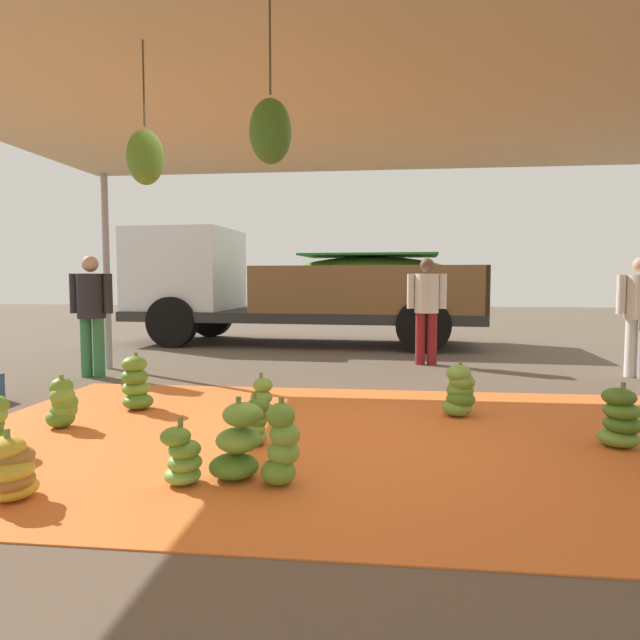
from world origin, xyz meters
TOP-DOWN VIEW (x-y plane):
  - ground_plane at (0.00, 3.00)m, footprint 40.00×40.00m
  - tarp_orange at (0.00, 0.00)m, footprint 6.78×4.16m
  - tent_canopy at (-0.01, -0.10)m, footprint 8.00×7.00m
  - banana_bunch_0 at (-0.65, -1.03)m, footprint 0.43×0.42m
  - banana_bunch_1 at (-0.34, -1.12)m, footprint 0.34×0.33m
  - banana_bunch_3 at (-2.22, 0.80)m, footprint 0.41×0.42m
  - banana_bunch_4 at (-2.57, 0.04)m, footprint 0.36×0.35m
  - banana_bunch_5 at (-1.94, -1.57)m, footprint 0.43×0.45m
  - banana_bunch_6 at (1.06, 0.87)m, footprint 0.40×0.38m
  - banana_bunch_8 at (2.21, 0.00)m, footprint 0.46×0.44m
  - banana_bunch_9 at (-0.86, 0.64)m, footprint 0.31×0.31m
  - banana_bunch_10 at (-0.71, -0.30)m, footprint 0.30×0.28m
  - banana_bunch_11 at (-0.98, -1.21)m, footprint 0.33×0.32m
  - cargo_truck_main at (-1.61, 6.86)m, footprint 7.32×2.74m
  - worker_0 at (-3.67, 2.59)m, footprint 0.61×0.37m
  - worker_1 at (0.98, 4.25)m, footprint 0.61×0.38m
  - worker_2 at (3.80, 3.44)m, footprint 0.60×0.37m

SIDE VIEW (x-z plane):
  - ground_plane at x=0.00m, z-range 0.00..0.00m
  - tarp_orange at x=0.00m, z-range 0.00..0.01m
  - banana_bunch_9 at x=-0.86m, z-range -0.03..0.40m
  - banana_bunch_5 at x=-1.94m, z-range -0.03..0.41m
  - banana_bunch_11 at x=-0.98m, z-range -0.03..0.42m
  - banana_bunch_10 at x=-0.71m, z-range -0.03..0.41m
  - banana_bunch_4 at x=-2.57m, z-range -0.02..0.46m
  - banana_bunch_8 at x=2.21m, z-range -0.03..0.49m
  - banana_bunch_0 at x=-0.65m, z-range -0.03..0.52m
  - banana_bunch_6 at x=1.06m, z-range -0.02..0.52m
  - banana_bunch_1 at x=-0.34m, z-range -0.03..0.55m
  - banana_bunch_3 at x=-2.22m, z-range -0.03..0.56m
  - worker_2 at x=3.80m, z-range 0.14..1.79m
  - worker_0 at x=-3.67m, z-range 0.14..1.81m
  - worker_1 at x=0.98m, z-range 0.14..1.82m
  - cargo_truck_main at x=-1.61m, z-range 0.01..2.41m
  - tent_canopy at x=-0.01m, z-range 1.39..4.35m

